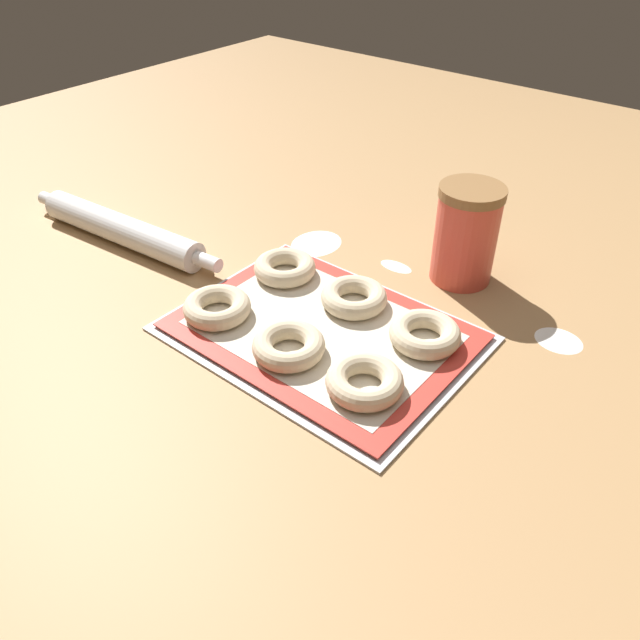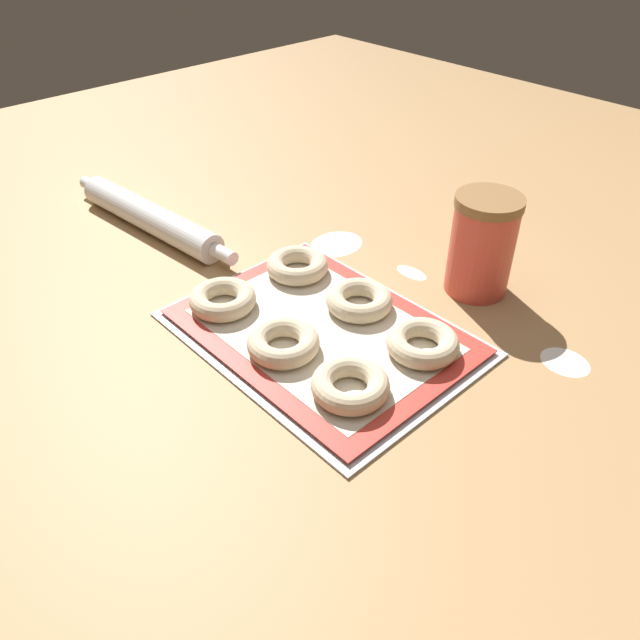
# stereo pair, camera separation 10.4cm
# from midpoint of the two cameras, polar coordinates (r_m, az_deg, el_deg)

# --- Properties ---
(ground_plane) EXTENTS (2.80, 2.80, 0.00)m
(ground_plane) POSITION_cam_midpoint_polar(r_m,az_deg,el_deg) (0.94, 2.55, -1.94)
(ground_plane) COLOR #A87F51
(baking_tray) EXTENTS (0.45, 0.33, 0.01)m
(baking_tray) POSITION_cam_midpoint_polar(r_m,az_deg,el_deg) (0.95, 3.12, -1.20)
(baking_tray) COLOR silver
(baking_tray) RESTS_ON ground_plane
(baking_mat) EXTENTS (0.42, 0.31, 0.00)m
(baking_mat) POSITION_cam_midpoint_polar(r_m,az_deg,el_deg) (0.95, 3.13, -0.95)
(baking_mat) COLOR red
(baking_mat) RESTS_ON baking_tray
(bagel_front_left) EXTENTS (0.11, 0.11, 0.03)m
(bagel_front_left) POSITION_cam_midpoint_polar(r_m,az_deg,el_deg) (0.99, -5.93, 1.79)
(bagel_front_left) COLOR beige
(bagel_front_left) RESTS_ON baking_mat
(bagel_front_center) EXTENTS (0.11, 0.11, 0.03)m
(bagel_front_center) POSITION_cam_midpoint_polar(r_m,az_deg,el_deg) (0.89, -0.18, -2.15)
(bagel_front_center) COLOR beige
(bagel_front_center) RESTS_ON baking_mat
(bagel_front_right) EXTENTS (0.11, 0.11, 0.03)m
(bagel_front_right) POSITION_cam_midpoint_polar(r_m,az_deg,el_deg) (0.83, 6.38, -6.08)
(bagel_front_right) COLOR beige
(bagel_front_right) RESTS_ON baking_mat
(bagel_back_left) EXTENTS (0.11, 0.11, 0.03)m
(bagel_back_left) POSITION_cam_midpoint_polar(r_m,az_deg,el_deg) (1.06, 0.71, 4.91)
(bagel_back_left) COLOR beige
(bagel_back_left) RESTS_ON baking_mat
(bagel_back_center) EXTENTS (0.11, 0.11, 0.03)m
(bagel_back_center) POSITION_cam_midpoint_polar(r_m,az_deg,el_deg) (0.98, 6.69, 1.66)
(bagel_back_center) COLOR beige
(bagel_back_center) RESTS_ON baking_mat
(bagel_back_right) EXTENTS (0.11, 0.11, 0.03)m
(bagel_back_right) POSITION_cam_midpoint_polar(r_m,az_deg,el_deg) (0.91, 12.59, -2.20)
(bagel_back_right) COLOR beige
(bagel_back_right) RESTS_ON baking_mat
(flour_canister) EXTENTS (0.11, 0.11, 0.17)m
(flour_canister) POSITION_cam_midpoint_polar(r_m,az_deg,el_deg) (1.05, 17.38, 6.50)
(flour_canister) COLOR #DB4C3D
(flour_canister) RESTS_ON ground_plane
(rolling_pin) EXTENTS (0.47, 0.09, 0.06)m
(rolling_pin) POSITION_cam_midpoint_polar(r_m,az_deg,el_deg) (1.25, -12.88, 9.13)
(rolling_pin) COLOR silver
(rolling_pin) RESTS_ON ground_plane
(flour_patch_near) EXTENTS (0.09, 0.11, 0.00)m
(flour_patch_near) POSITION_cam_midpoint_polar(r_m,az_deg,el_deg) (1.18, 4.05, 6.92)
(flour_patch_near) COLOR white
(flour_patch_near) RESTS_ON ground_plane
(flour_patch_far) EXTENTS (0.07, 0.06, 0.00)m
(flour_patch_far) POSITION_cam_midpoint_polar(r_m,az_deg,el_deg) (0.99, 24.38, -3.61)
(flour_patch_far) COLOR white
(flour_patch_far) RESTS_ON ground_plane
(flour_patch_side) EXTENTS (0.06, 0.03, 0.00)m
(flour_patch_side) POSITION_cam_midpoint_polar(r_m,az_deg,el_deg) (1.11, 11.05, 4.21)
(flour_patch_side) COLOR white
(flour_patch_side) RESTS_ON ground_plane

